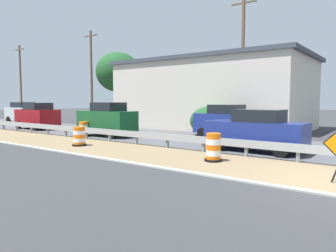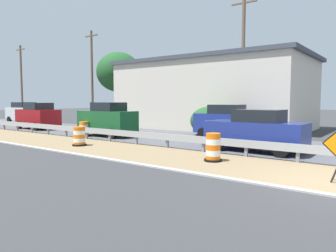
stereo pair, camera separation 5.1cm
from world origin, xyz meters
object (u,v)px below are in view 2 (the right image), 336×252
traffic_barrel_mid (84,130)px  car_trailing_near_lane (229,121)px  utility_pole_near (243,64)px  car_mid_far_lane (25,112)px  car_lead_near_lane (256,131)px  utility_pole_mid (92,76)px  utility_pole_far (21,82)px  traffic_barrel_close (79,137)px  car_distant_b (38,116)px  traffic_barrel_nearest (213,149)px  car_trailing_far_lane (107,119)px

traffic_barrel_mid → car_trailing_near_lane: bearing=-57.8°
utility_pole_near → car_mid_far_lane: bearing=97.0°
car_lead_near_lane → utility_pole_mid: 21.25m
utility_pole_mid → utility_pole_far: 12.07m
car_trailing_near_lane → car_mid_far_lane: car_mid_far_lane is taller
traffic_barrel_close → car_mid_far_lane: size_ratio=0.21×
car_mid_far_lane → utility_pole_near: bearing=4.9°
car_distant_b → traffic_barrel_close: bearing=160.9°
car_mid_far_lane → car_distant_b: (-3.38, -8.21, -0.01)m
traffic_barrel_close → utility_pole_near: (10.41, -4.45, 4.45)m
traffic_barrel_mid → utility_pole_mid: utility_pole_mid is taller
utility_pole_far → car_lead_near_lane: bearing=-101.0°
traffic_barrel_nearest → car_trailing_far_lane: bearing=70.4°
car_mid_far_lane → utility_pole_far: utility_pole_far is taller
car_trailing_far_lane → utility_pole_mid: (6.75, 9.55, 3.68)m
car_trailing_far_lane → utility_pole_far: size_ratio=0.45×
car_mid_far_lane → utility_pole_mid: utility_pole_mid is taller
car_lead_near_lane → traffic_barrel_mid: bearing=5.6°
traffic_barrel_close → car_mid_far_lane: 20.42m
traffic_barrel_mid → traffic_barrel_close: bearing=-131.6°
utility_pole_near → car_distant_b: bearing=112.4°
utility_pole_far → traffic_barrel_nearest: bearing=-106.7°
traffic_barrel_nearest → car_mid_far_lane: 27.52m
car_lead_near_lane → utility_pole_far: (6.18, 31.76, 3.67)m
traffic_barrel_mid → car_trailing_near_lane: (4.96, -7.87, 0.61)m
car_trailing_near_lane → traffic_barrel_mid: bearing=-149.3°
traffic_barrel_close → car_trailing_near_lane: car_trailing_near_lane is taller
car_lead_near_lane → car_trailing_near_lane: (4.08, 3.33, 0.07)m
car_trailing_far_lane → utility_pole_mid: bearing=-36.1°
traffic_barrel_close → car_trailing_near_lane: size_ratio=0.23×
traffic_barrel_mid → car_trailing_near_lane: car_trailing_near_lane is taller
traffic_barrel_nearest → utility_pole_mid: size_ratio=0.12×
car_trailing_far_lane → car_distant_b: 8.66m
car_lead_near_lane → traffic_barrel_close: bearing=25.6°
car_trailing_far_lane → utility_pole_far: (5.96, 21.59, 3.53)m
car_trailing_far_lane → utility_pole_far: 22.68m
car_trailing_near_lane → car_lead_near_lane: bearing=-52.3°
car_trailing_near_lane → car_mid_far_lane: bearing=179.1°
car_distant_b → utility_pole_near: 16.89m
car_distant_b → traffic_barrel_nearest: bearing=170.5°
car_trailing_far_lane → utility_pole_near: 10.00m
traffic_barrel_close → car_trailing_near_lane: (7.75, -4.73, 0.60)m
traffic_barrel_nearest → utility_pole_mid: (10.20, 19.26, 4.29)m
car_lead_near_lane → car_distant_b: size_ratio=1.09×
utility_pole_near → car_lead_near_lane: bearing=-151.9°
traffic_barrel_nearest → traffic_barrel_mid: (2.36, 10.75, -0.05)m
car_lead_near_lane → car_mid_far_lane: (3.85, 27.03, 0.12)m
traffic_barrel_close → car_lead_near_lane: 8.87m
car_mid_far_lane → car_trailing_far_lane: car_trailing_far_lane is taller
car_lead_near_lane → car_distant_b: car_distant_b is taller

